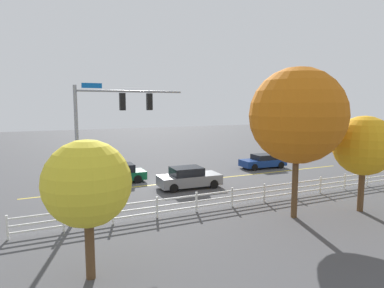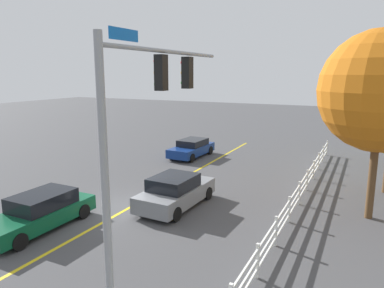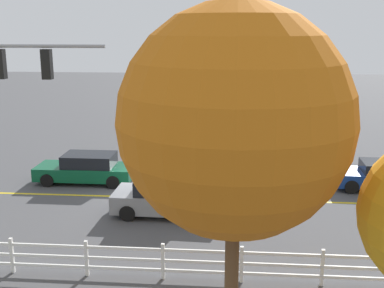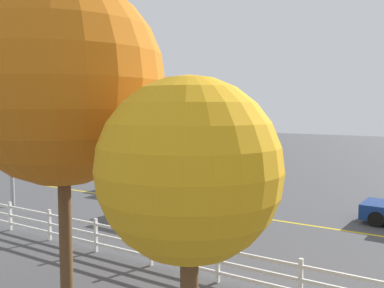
% 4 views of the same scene
% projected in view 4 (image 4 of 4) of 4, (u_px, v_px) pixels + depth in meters
% --- Properties ---
extents(ground_plane, '(120.00, 120.00, 0.00)m').
position_uv_depth(ground_plane, '(172.00, 205.00, 21.29)').
color(ground_plane, '#444447').
extents(lane_center_stripe, '(28.00, 0.16, 0.01)m').
position_uv_depth(lane_center_stripe, '(244.00, 216.00, 19.16)').
color(lane_center_stripe, gold).
rests_on(lane_center_stripe, ground_plane).
extents(signal_assembly, '(6.32, 0.38, 7.27)m').
position_uv_depth(signal_assembly, '(31.00, 104.00, 19.78)').
color(signal_assembly, gray).
rests_on(signal_assembly, ground_plane).
extents(car_0, '(4.63, 2.18, 1.54)m').
position_uv_depth(car_0, '(172.00, 200.00, 18.95)').
color(car_0, slate).
rests_on(car_0, ground_plane).
extents(car_1, '(4.73, 1.93, 1.44)m').
position_uv_depth(car_1, '(145.00, 180.00, 24.58)').
color(car_1, '#0C4C2D').
rests_on(car_1, ground_plane).
extents(white_rail_fence, '(26.10, 0.10, 1.15)m').
position_uv_depth(white_rail_fence, '(122.00, 240.00, 13.69)').
color(white_rail_fence, white).
rests_on(white_rail_fence, ground_plane).
extents(tree_0, '(3.35, 3.35, 5.47)m').
position_uv_depth(tree_0, '(189.00, 171.00, 7.51)').
color(tree_0, brown).
rests_on(tree_0, ground_plane).
extents(tree_1, '(5.06, 5.06, 8.05)m').
position_uv_depth(tree_1, '(62.00, 82.00, 10.25)').
color(tree_1, brown).
rests_on(tree_1, ground_plane).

